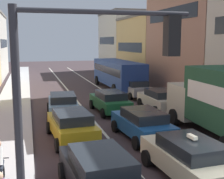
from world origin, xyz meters
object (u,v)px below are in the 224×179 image
(sedan_left_lane_front, at_px, (100,172))
(wagon_right_lane_far, at_px, (135,88))
(traffic_light_pole, at_px, (83,93))
(wagon_left_lane_second, at_px, (72,125))
(taxi_centre_lane_front, at_px, (189,157))
(sedan_centre_lane_second, at_px, (142,123))
(removalist_box_truck, at_px, (223,101))
(sedan_left_lane_third, at_px, (63,104))
(hatchback_centre_lane_third, at_px, (110,101))
(bus_mid_queue_primary, at_px, (117,72))
(sedan_right_lane_behind_truck, at_px, (160,99))

(sedan_left_lane_front, relative_size, wagon_right_lane_far, 1.01)
(traffic_light_pole, relative_size, wagon_left_lane_second, 1.25)
(taxi_centre_lane_front, relative_size, sedan_centre_lane_second, 1.00)
(traffic_light_pole, xyz_separation_m, removalist_box_truck, (8.14, 6.79, -1.84))
(taxi_centre_lane_front, bearing_deg, sedan_left_lane_third, 14.24)
(sedan_left_lane_front, relative_size, hatchback_centre_lane_third, 1.01)
(wagon_left_lane_second, distance_m, bus_mid_queue_primary, 16.71)
(traffic_light_pole, xyz_separation_m, taxi_centre_lane_front, (4.31, 3.23, -3.02))
(sedan_centre_lane_second, distance_m, bus_mid_queue_primary, 16.25)
(taxi_centre_lane_front, relative_size, sedan_right_lane_behind_truck, 1.02)
(sedan_left_lane_third, distance_m, sedan_right_lane_behind_truck, 6.84)
(traffic_light_pole, bearing_deg, sedan_centre_lane_second, 61.19)
(sedan_centre_lane_second, height_order, wagon_right_lane_far, same)
(sedan_centre_lane_second, bearing_deg, traffic_light_pole, 147.74)
(wagon_right_lane_far, bearing_deg, hatchback_centre_lane_third, 143.34)
(taxi_centre_lane_front, height_order, sedan_centre_lane_second, taxi_centre_lane_front)
(removalist_box_truck, relative_size, wagon_right_lane_far, 1.79)
(sedan_left_lane_front, xyz_separation_m, wagon_left_lane_second, (-0.08, 5.75, 0.00))
(hatchback_centre_lane_third, xyz_separation_m, sedan_right_lane_behind_truck, (3.59, -0.29, 0.00))
(sedan_left_lane_front, distance_m, wagon_right_lane_far, 17.86)
(sedan_left_lane_third, height_order, bus_mid_queue_primary, bus_mid_queue_primary)
(wagon_right_lane_far, xyz_separation_m, bus_mid_queue_primary, (-0.26, 4.54, 0.96))
(traffic_light_pole, distance_m, bus_mid_queue_primary, 25.14)
(sedan_centre_lane_second, height_order, hatchback_centre_lane_third, same)
(wagon_left_lane_second, xyz_separation_m, hatchback_centre_lane_third, (3.40, 5.35, 0.00))
(wagon_left_lane_second, bearing_deg, taxi_centre_lane_front, -151.48)
(sedan_centre_lane_second, bearing_deg, wagon_left_lane_second, 75.86)
(sedan_left_lane_front, bearing_deg, bus_mid_queue_primary, -21.75)
(hatchback_centre_lane_third, bearing_deg, removalist_box_truck, -154.70)
(removalist_box_truck, xyz_separation_m, bus_mid_queue_primary, (-0.38, 17.03, -0.21))
(sedan_right_lane_behind_truck, bearing_deg, sedan_left_lane_front, 147.16)
(wagon_left_lane_second, relative_size, sedan_left_lane_third, 1.00)
(sedan_left_lane_third, bearing_deg, sedan_right_lane_behind_truck, -87.11)
(removalist_box_truck, distance_m, wagon_left_lane_second, 7.54)
(taxi_centre_lane_front, distance_m, wagon_right_lane_far, 16.47)
(sedan_centre_lane_second, distance_m, hatchback_centre_lane_third, 6.00)
(taxi_centre_lane_front, bearing_deg, traffic_light_pole, 124.00)
(taxi_centre_lane_front, height_order, sedan_left_lane_front, taxi_centre_lane_front)
(wagon_left_lane_second, bearing_deg, hatchback_centre_lane_third, -36.11)
(taxi_centre_lane_front, relative_size, sedan_left_lane_front, 0.99)
(traffic_light_pole, distance_m, sedan_right_lane_behind_truck, 16.08)
(bus_mid_queue_primary, bearing_deg, sedan_right_lane_behind_truck, -179.75)
(removalist_box_truck, height_order, wagon_left_lane_second, removalist_box_truck)
(taxi_centre_lane_front, bearing_deg, sedan_centre_lane_second, -3.64)
(taxi_centre_lane_front, height_order, sedan_right_lane_behind_truck, taxi_centre_lane_front)
(removalist_box_truck, relative_size, bus_mid_queue_primary, 0.74)
(taxi_centre_lane_front, distance_m, sedan_left_lane_front, 3.33)
(traffic_light_pole, distance_m, sedan_left_lane_third, 14.14)
(traffic_light_pole, relative_size, sedan_left_lane_third, 1.25)
(wagon_left_lane_second, xyz_separation_m, wagon_right_lane_far, (7.10, 10.68, 0.00))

